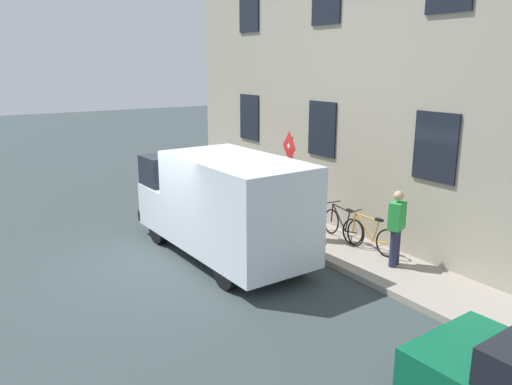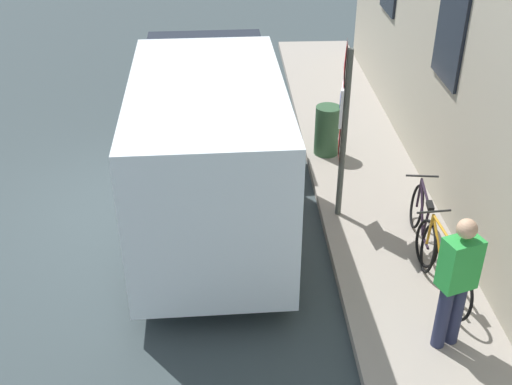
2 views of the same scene
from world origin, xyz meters
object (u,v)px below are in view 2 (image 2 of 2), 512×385
object	(u,v)px
bicycle_black	(422,224)
litter_bin	(327,130)
sign_post_stacked	(342,115)
delivery_van	(209,145)
bicycle_orange	(442,264)
pedestrian	(456,280)

from	to	relation	value
bicycle_black	litter_bin	xyz separation A→B (m)	(-0.93, 2.90, 0.08)
sign_post_stacked	litter_bin	size ratio (longest dim) A/B	2.94
delivery_van	litter_bin	distance (m)	2.91
sign_post_stacked	delivery_van	size ratio (longest dim) A/B	0.49
litter_bin	sign_post_stacked	bearing A→B (deg)	-94.24
bicycle_orange	litter_bin	world-z (taller)	litter_bin
bicycle_black	litter_bin	world-z (taller)	litter_bin
delivery_van	bicycle_black	size ratio (longest dim) A/B	3.15
sign_post_stacked	bicycle_black	world-z (taller)	sign_post_stacked
bicycle_orange	pedestrian	distance (m)	1.16
bicycle_black	pedestrian	size ratio (longest dim) A/B	1.00
bicycle_orange	bicycle_black	distance (m)	0.93
delivery_van	bicycle_black	world-z (taller)	delivery_van
pedestrian	bicycle_orange	bearing A→B (deg)	148.06
sign_post_stacked	delivery_van	bearing A→B (deg)	177.93
delivery_van	pedestrian	distance (m)	3.99
sign_post_stacked	delivery_van	xyz separation A→B (m)	(-1.90, 0.07, -0.46)
bicycle_black	litter_bin	bearing A→B (deg)	24.66
sign_post_stacked	pedestrian	bearing A→B (deg)	-73.23
litter_bin	bicycle_orange	bearing A→B (deg)	-76.36
bicycle_black	litter_bin	distance (m)	3.04
sign_post_stacked	bicycle_orange	xyz separation A→B (m)	(1.08, -1.83, -1.28)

